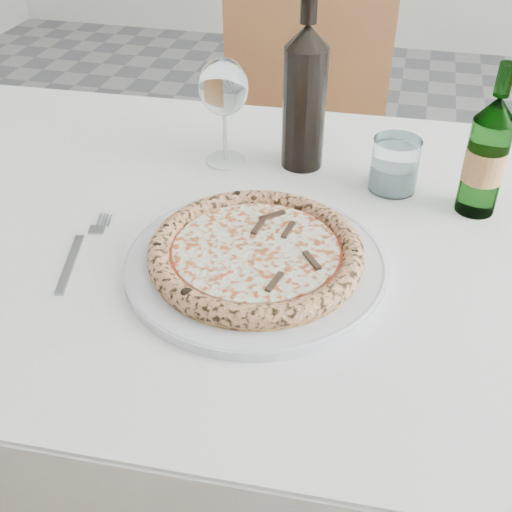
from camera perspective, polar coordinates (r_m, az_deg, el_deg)
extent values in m
cube|color=gray|center=(1.59, 7.26, -18.72)|extent=(5.00, 6.00, 0.02)
cube|color=brown|center=(0.97, 1.40, 1.25)|extent=(1.44, 0.86, 0.04)
cube|color=white|center=(0.96, 1.42, 2.37)|extent=(1.50, 0.92, 0.01)
cube|color=white|center=(1.38, 5.30, 8.31)|extent=(1.46, 0.01, 0.22)
cylinder|color=brown|center=(1.67, -18.12, 0.36)|extent=(0.06, 0.06, 0.71)
cube|color=brown|center=(1.69, 4.51, 6.59)|extent=(0.52, 0.52, 0.04)
cube|color=brown|center=(1.76, 4.60, 16.90)|extent=(0.43, 0.14, 0.46)
cylinder|color=brown|center=(1.99, 9.33, 3.32)|extent=(0.04, 0.04, 0.43)
cylinder|color=brown|center=(1.69, 10.77, -3.67)|extent=(0.04, 0.04, 0.43)
cylinder|color=brown|center=(1.97, -1.51, 3.46)|extent=(0.04, 0.04, 0.43)
cylinder|color=brown|center=(1.67, -2.00, -3.60)|extent=(0.04, 0.04, 0.43)
cylinder|color=silver|center=(0.87, 0.00, -0.68)|extent=(0.36, 0.36, 0.01)
torus|color=silver|center=(0.87, 0.00, -0.42)|extent=(0.35, 0.35, 0.01)
cylinder|color=#EAA754|center=(0.87, 0.00, 0.00)|extent=(0.28, 0.28, 0.01)
torus|color=tan|center=(0.86, 0.00, 0.43)|extent=(0.29, 0.29, 0.03)
cylinder|color=#D64E28|center=(0.86, 0.00, 0.43)|extent=(0.24, 0.24, 0.00)
cylinder|color=white|center=(0.86, 0.00, 0.59)|extent=(0.22, 0.22, 0.00)
cube|color=brown|center=(0.85, 1.86, 0.56)|extent=(0.04, 0.01, 0.00)
cube|color=brown|center=(0.89, 1.56, 2.31)|extent=(0.02, 0.04, 0.00)
cube|color=brown|center=(0.90, -2.62, 2.65)|extent=(0.04, 0.03, 0.00)
cube|color=brown|center=(0.85, -2.11, 0.32)|extent=(0.04, 0.03, 0.00)
cube|color=brown|center=(0.82, 0.27, -1.28)|extent=(0.02, 0.04, 0.00)
cube|color=#8A8E9F|center=(0.92, -16.15, -0.60)|extent=(0.04, 0.13, 0.00)
cube|color=#8A8E9F|center=(0.98, -14.05, 2.19)|extent=(0.03, 0.03, 0.00)
cylinder|color=#8A8E9F|center=(1.00, -13.87, 3.06)|extent=(0.00, 0.03, 0.00)
cylinder|color=#8A8E9F|center=(1.00, -13.57, 3.02)|extent=(0.00, 0.03, 0.00)
cylinder|color=#8A8E9F|center=(0.99, -13.28, 2.98)|extent=(0.00, 0.03, 0.00)
cylinder|color=#8A8E9F|center=(0.99, -12.98, 2.94)|extent=(0.00, 0.03, 0.00)
cylinder|color=silver|center=(1.13, -2.71, 8.49)|extent=(0.07, 0.07, 0.00)
cylinder|color=silver|center=(1.11, -2.78, 10.69)|extent=(0.01, 0.01, 0.09)
ellipsoid|color=white|center=(1.08, -2.91, 14.79)|extent=(0.08, 0.08, 0.10)
cylinder|color=white|center=(1.06, 12.23, 7.94)|extent=(0.08, 0.08, 0.09)
cylinder|color=#ABC4CF|center=(1.07, 12.09, 6.95)|extent=(0.07, 0.07, 0.04)
cylinder|color=#4D8D48|center=(1.02, 19.58, 7.46)|extent=(0.06, 0.06, 0.15)
cone|color=#4D8D48|center=(0.98, 20.70, 12.18)|extent=(0.06, 0.06, 0.04)
cylinder|color=#4D8D48|center=(0.97, 21.24, 14.41)|extent=(0.02, 0.02, 0.05)
cylinder|color=#E1B45D|center=(1.02, 19.63, 7.68)|extent=(0.06, 0.06, 0.05)
cylinder|color=black|center=(1.08, 4.29, 12.92)|extent=(0.07, 0.07, 0.20)
cone|color=black|center=(1.04, 4.61, 18.98)|extent=(0.07, 0.07, 0.04)
cylinder|color=black|center=(1.03, 4.73, 21.31)|extent=(0.03, 0.03, 0.05)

